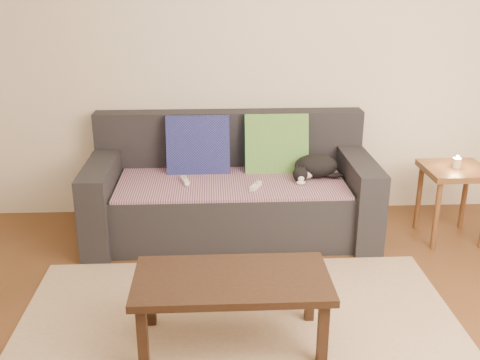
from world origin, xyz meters
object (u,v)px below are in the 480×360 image
object	(u,v)px
sofa	(231,193)
wii_remote_b	(256,186)
cat	(315,167)
side_table	(454,180)
wii_remote_a	(185,181)
coffee_table	(232,286)

from	to	relation	value
sofa	wii_remote_b	distance (m)	0.33
cat	side_table	world-z (taller)	cat
sofa	cat	bearing A→B (deg)	-2.82
cat	wii_remote_a	xyz separation A→B (m)	(-0.97, -0.07, -0.07)
cat	wii_remote_b	xyz separation A→B (m)	(-0.46, -0.21, -0.07)
side_table	coffee_table	distance (m)	2.08
wii_remote_b	coffee_table	xyz separation A→B (m)	(-0.21, -1.19, -0.10)
sofa	wii_remote_b	world-z (taller)	sofa
wii_remote_b	sofa	bearing A→B (deg)	61.78
sofa	side_table	size ratio (longest dim) A/B	3.76
wii_remote_a	cat	bearing A→B (deg)	-100.39
side_table	wii_remote_a	bearing A→B (deg)	176.96
wii_remote_b	wii_remote_a	bearing A→B (deg)	101.72
cat	wii_remote_a	size ratio (longest dim) A/B	2.62
wii_remote_a	side_table	size ratio (longest dim) A/B	0.27
sofa	side_table	xyz separation A→B (m)	(1.63, -0.21, 0.15)
cat	coffee_table	bearing A→B (deg)	-120.65
wii_remote_b	coffee_table	distance (m)	1.22
sofa	wii_remote_a	xyz separation A→B (m)	(-0.34, -0.10, 0.15)
side_table	coffee_table	xyz separation A→B (m)	(-1.67, -1.22, -0.11)
wii_remote_b	cat	bearing A→B (deg)	-38.42
sofa	cat	world-z (taller)	sofa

